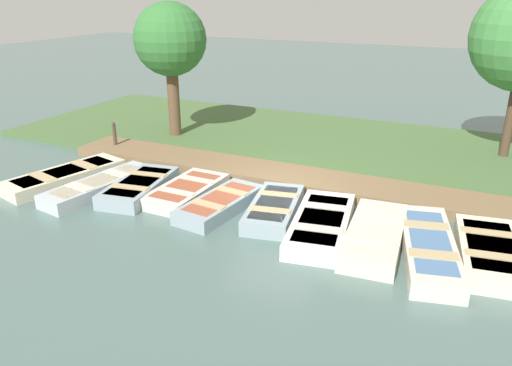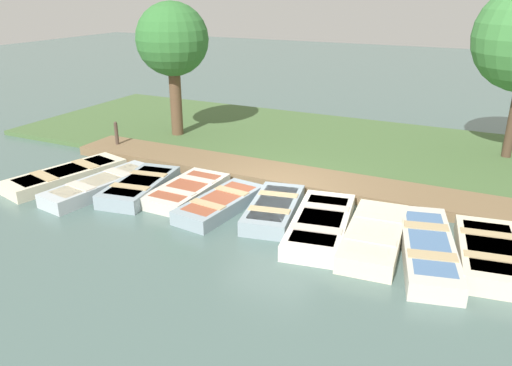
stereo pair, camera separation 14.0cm
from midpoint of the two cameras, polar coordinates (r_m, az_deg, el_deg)
name	(u,v)px [view 1 (the left image)]	position (r m, az deg, el deg)	size (l,w,h in m)	color
ground_plane	(274,197)	(13.74, 1.80, -1.58)	(80.00, 80.00, 0.00)	#4C6660
shore_bank	(330,145)	(18.14, 8.19, 4.28)	(8.00, 24.00, 0.16)	#476638
dock_walkway	(291,178)	(14.74, 3.73, 0.63)	(1.60, 15.01, 0.29)	brown
rowboat_0	(65,176)	(15.76, -21.26, 0.74)	(3.68, 1.95, 0.39)	beige
rowboat_1	(100,186)	(14.65, -17.67, -0.30)	(3.51, 1.48, 0.40)	#B2BCC1
rowboat_2	(139,187)	(14.26, -13.45, -0.43)	(2.89, 1.61, 0.41)	#8C9EA8
rowboat_3	(187,191)	(13.80, -8.23, -0.89)	(2.65, 1.29, 0.36)	beige
rowboat_4	(220,204)	(12.87, -4.40, -2.38)	(2.81, 1.34, 0.38)	#8C9EA8
rowboat_5	(274,208)	(12.55, 1.77, -2.92)	(2.81, 1.59, 0.40)	#8C9EA8
rowboat_6	(321,224)	(11.84, 7.13, -4.68)	(3.41, 1.77, 0.39)	silver
rowboat_7	(375,235)	(11.50, 13.11, -5.84)	(3.17, 1.43, 0.43)	beige
rowboat_8	(429,247)	(11.32, 18.80, -6.98)	(3.68, 1.83, 0.42)	beige
rowboat_9	(490,253)	(11.57, 24.91, -7.22)	(2.94, 1.64, 0.44)	beige
mooring_post_near	(115,137)	(17.97, -16.05, 5.05)	(0.12, 0.12, 1.09)	#47382D
park_tree_far_left	(170,41)	(18.66, -10.01, 15.68)	(2.59, 2.59, 4.95)	brown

